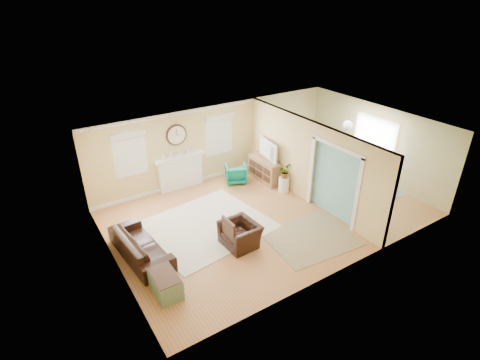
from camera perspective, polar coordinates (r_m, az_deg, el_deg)
name	(u,v)px	position (r m, az deg, el deg)	size (l,w,h in m)	color
floor	(268,213)	(11.32, 4.25, -4.98)	(9.00, 9.00, 0.00)	#B06B35
wall_back	(217,141)	(12.98, -3.48, 5.89)	(9.00, 0.02, 2.60)	tan
wall_front	(349,224)	(8.81, 16.28, -6.45)	(9.00, 0.02, 2.60)	tan
wall_left	(110,222)	(9.04, -19.18, -6.00)	(0.02, 6.00, 2.60)	tan
wall_right	(375,142)	(13.67, 19.86, 5.40)	(0.02, 6.00, 2.60)	tan
ceiling	(271,131)	(10.17, 4.75, 7.49)	(9.00, 6.00, 0.02)	white
partition	(303,157)	(11.74, 9.61, 3.44)	(0.17, 6.00, 2.60)	tan
fireplace	(180,171)	(12.57, -9.07, 1.32)	(1.70, 0.30, 1.17)	white
wall_clock	(176,135)	(12.15, -9.68, 6.78)	(0.70, 0.07, 0.70)	#432919
window_left	(129,151)	(11.74, -16.50, 4.27)	(1.05, 0.13, 1.42)	white
window_right	(219,132)	(12.84, -3.22, 7.36)	(1.05, 0.13, 1.42)	white
french_doors	(373,148)	(13.71, 19.60, 4.59)	(0.06, 1.70, 2.20)	white
pendant	(348,125)	(12.27, 16.07, 8.04)	(0.30, 0.30, 0.55)	gold
rug_cream	(206,226)	(10.74, -5.19, -6.94)	(3.28, 2.84, 0.02)	silver
rug_jute	(311,237)	(10.42, 10.72, -8.60)	(2.29, 1.88, 0.01)	#9B8A5E
rug_grey	(347,185)	(13.32, 16.02, -0.74)	(2.42, 3.02, 0.01)	gray
sofa	(141,246)	(9.76, -14.91, -9.64)	(2.18, 0.85, 0.64)	black
eames_chair	(240,234)	(9.84, 0.02, -8.24)	(0.97, 0.85, 0.63)	black
green_chair	(236,173)	(12.90, -0.64, 1.01)	(0.68, 0.70, 0.63)	#0D775D
trunk	(165,284)	(8.67, -11.32, -15.24)	(0.54, 0.87, 0.50)	slate
credenza	(265,170)	(13.01, 3.81, 1.60)	(0.48, 1.40, 0.80)	olive
tv	(265,150)	(12.70, 3.85, 4.56)	(1.16, 0.15, 0.67)	black
garden_stool	(284,184)	(12.39, 6.69, -0.68)	(0.35, 0.35, 0.51)	white
potted_plant	(285,171)	(12.18, 6.81, 1.32)	(0.41, 0.35, 0.45)	#337F33
dining_table	(349,176)	(13.17, 16.21, 0.54)	(1.93, 1.08, 0.68)	#432919
dining_chair_n	(328,159)	(13.69, 13.26, 3.11)	(0.53, 0.53, 0.99)	gray
dining_chair_s	(374,182)	(12.49, 19.78, -0.25)	(0.55, 0.55, 1.00)	gray
dining_chair_w	(333,175)	(12.59, 13.96, 0.79)	(0.50, 0.50, 0.99)	white
dining_chair_e	(364,166)	(13.56, 18.35, 2.08)	(0.43, 0.43, 0.96)	gray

